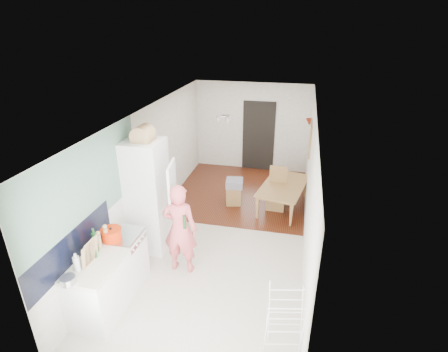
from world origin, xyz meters
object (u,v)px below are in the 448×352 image
at_px(dining_chair, 277,189).
at_px(drying_rack, 284,324).
at_px(person, 180,221).
at_px(stool, 233,195).
at_px(dining_table, 284,198).

height_order(dining_chair, drying_rack, dining_chair).
relative_size(person, stool, 4.28).
bearing_deg(dining_table, drying_rack, -165.45).
bearing_deg(drying_rack, stool, 98.71).
bearing_deg(stool, dining_chair, 0.59).
bearing_deg(person, dining_table, -121.44).
height_order(person, dining_table, person).
bearing_deg(dining_chair, person, -116.83).
distance_m(dining_table, dining_chair, 0.31).
distance_m(dining_table, drying_rack, 3.92).
xyz_separation_m(person, dining_table, (1.60, 2.62, -0.72)).
distance_m(stool, drying_rack, 4.09).
xyz_separation_m(person, dining_chair, (1.42, 2.55, -0.48)).
bearing_deg(dining_chair, stool, -177.12).
relative_size(dining_table, stool, 3.09).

